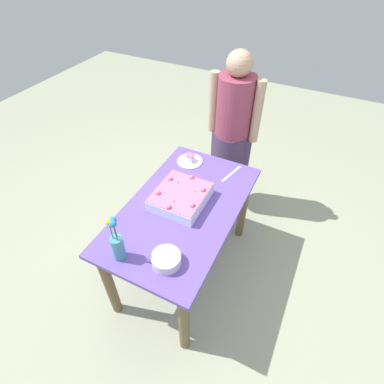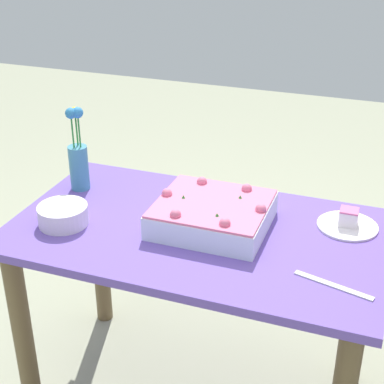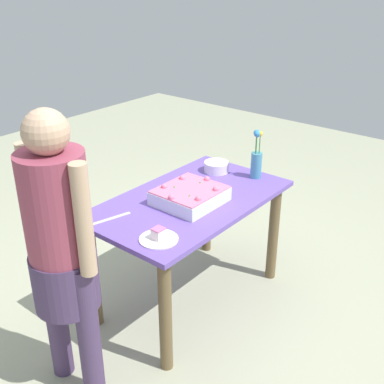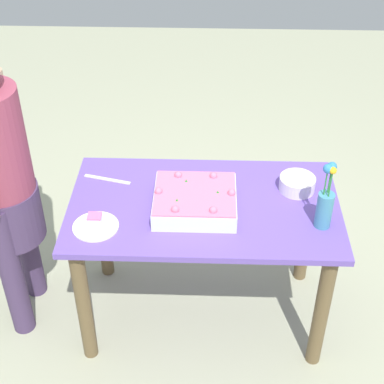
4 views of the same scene
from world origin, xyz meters
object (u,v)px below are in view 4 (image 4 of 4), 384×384
object	(u,v)px
cake_knife	(107,179)
flower_vase	(325,203)
person_standing	(1,179)
fruit_bowl	(297,184)
serving_plate_with_slice	(95,224)
sheet_cake	(195,200)

from	to	relation	value
cake_knife	flower_vase	distance (m)	1.05
flower_vase	person_standing	distance (m)	1.45
flower_vase	fruit_bowl	distance (m)	0.29
fruit_bowl	person_standing	xyz separation A→B (m)	(1.36, 0.12, 0.08)
flower_vase	fruit_bowl	size ratio (longest dim) A/B	1.91
serving_plate_with_slice	person_standing	bearing A→B (deg)	-22.02
sheet_cake	cake_knife	distance (m)	0.48
sheet_cake	serving_plate_with_slice	xyz separation A→B (m)	(0.43, 0.15, -0.03)
serving_plate_with_slice	cake_knife	size ratio (longest dim) A/B	0.86
fruit_bowl	flower_vase	bearing A→B (deg)	107.47
sheet_cake	serving_plate_with_slice	bearing A→B (deg)	18.92
cake_knife	person_standing	xyz separation A→B (m)	(0.45, 0.17, 0.12)
serving_plate_with_slice	fruit_bowl	xyz separation A→B (m)	(-0.91, -0.31, 0.02)
sheet_cake	flower_vase	distance (m)	0.57
cake_knife	flower_vase	bearing A→B (deg)	-2.74
serving_plate_with_slice	flower_vase	bearing A→B (deg)	-177.26
serving_plate_with_slice	person_standing	distance (m)	0.50
flower_vase	fruit_bowl	world-z (taller)	flower_vase
person_standing	serving_plate_with_slice	bearing A→B (deg)	-22.02
sheet_cake	fruit_bowl	bearing A→B (deg)	-161.50
serving_plate_with_slice	cake_knife	world-z (taller)	serving_plate_with_slice
sheet_cake	serving_plate_with_slice	world-z (taller)	sheet_cake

